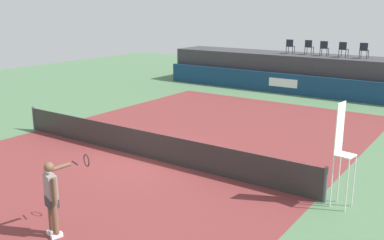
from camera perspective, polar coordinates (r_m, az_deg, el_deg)
The scene contains 14 objects.
ground_plane at distance 17.52m, azimuth 0.47°, elevation -2.25°, with size 48.00×48.00×0.00m, color #4C704C.
court_inner at distance 15.26m, azimuth -5.91°, elevation -4.91°, with size 12.00×22.00×0.00m, color maroon.
sponsor_wall at distance 26.51m, azimuth 13.41°, elevation 4.47°, with size 18.00×0.22×1.20m.
spectator_platform at distance 28.09m, azimuth 14.85°, elevation 5.97°, with size 18.00×2.80×2.20m, color #38383D.
spectator_chair_far_left at distance 28.24m, azimuth 12.66°, elevation 9.40°, with size 0.47×0.47×0.89m.
spectator_chair_left at distance 28.02m, azimuth 14.98°, elevation 9.23°, with size 0.45×0.45×0.89m.
spectator_chair_center at distance 27.44m, azimuth 16.83°, elevation 9.00°, with size 0.48×0.48×0.89m.
spectator_chair_right at distance 27.06m, azimuth 19.10°, elevation 8.75°, with size 0.47×0.47×0.89m.
spectator_chair_far_right at distance 26.86m, azimuth 21.48°, elevation 8.51°, with size 0.45×0.45×0.89m.
umpire_chair at distance 11.78m, azimuth 18.90°, elevation -3.43°, with size 0.50×0.50×2.76m.
tennis_net at distance 15.11m, azimuth -5.96°, elevation -3.22°, with size 12.40×0.02×0.95m, color #2D2D2D.
net_post_near at distance 19.58m, azimuth -19.88°, elevation 0.20°, with size 0.10×0.10×1.00m, color #4C4C51.
net_post_far at distance 12.22m, azimuth 16.95°, elevation -8.06°, with size 0.10×0.10×1.00m, color #4C4C51.
tennis_player at distance 10.41m, azimuth -17.67°, elevation -9.42°, with size 0.56×1.24×1.77m.
Camera 1 is at (9.44, -10.86, 5.07)m, focal length 40.99 mm.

